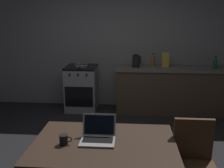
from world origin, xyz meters
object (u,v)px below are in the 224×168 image
Objects in this scene: cereal_box at (165,60)px; laptop at (98,136)px; dining_table at (104,149)px; electric_kettle at (136,61)px; bottle_b at (153,60)px; bottle at (215,63)px; coffee_mug at (64,140)px; stove_oven at (82,88)px; chair at (194,160)px; frying_pan at (81,65)px.

laptop is at bearing -109.66° from cereal_box.
cereal_box reaches higher than dining_table.
laptop is at bearing -98.50° from electric_kettle.
bottle_b is at bearing 72.65° from laptop.
bottle is 0.85× the size of cereal_box.
dining_table is 11.42× the size of coffee_mug.
dining_table is 4.15× the size of laptop.
stove_oven is at bearing 97.74° from coffee_mug.
bottle reaches higher than laptop.
electric_kettle reaches higher than stove_oven.
dining_table is (0.74, -2.71, 0.20)m from stove_oven.
coffee_mug is (-0.30, -0.10, 0.00)m from laptop.
electric_kettle reaches higher than coffee_mug.
coffee_mug is 0.41× the size of cereal_box.
bottle is (1.47, -0.05, -0.00)m from electric_kettle.
stove_oven is 1.52m from bottle_b.
chair is 2.72m from cereal_box.
frying_pan reaches higher than dining_table.
electric_kettle is (1.08, 0.00, 0.56)m from stove_oven.
bottle_b is (-0.23, 0.06, -0.02)m from cereal_box.
laptop is at bearing -75.76° from stove_oven.
bottle_b reaches higher than chair.
bottle_b is (1.41, 0.08, 0.57)m from stove_oven.
electric_kettle is at bearing 78.69° from chair.
cereal_box is (0.56, 0.02, 0.02)m from electric_kettle.
stove_oven is 1.22m from electric_kettle.
bottle is at bearing -1.95° from electric_kettle.
electric_kettle is (-0.51, 2.65, 0.49)m from chair.
stove_oven reaches higher than dining_table.
chair is 2.09× the size of frying_pan.
cereal_box is at bearing 67.89° from laptop.
bottle_b is (1.40, 0.11, 0.10)m from frying_pan.
stove_oven is 2.61m from bottle.
bottle_b reaches higher than bottle.
bottle_b reaches higher than dining_table.
bottle is at bearing -1.07° from stove_oven.
laptop is at bearing 159.16° from chair.
dining_table is at bearing -124.21° from bottle.
bottle_b is (0.33, 0.08, 0.00)m from electric_kettle.
bottle is at bearing 51.44° from coffee_mug.
chair is 3.08m from frying_pan.
electric_kettle is 2.87m from coffee_mug.
bottle_b is at bearing 13.50° from electric_kettle.
frying_pan is (0.01, -0.03, 0.47)m from stove_oven.
frying_pan is at bearing 105.20° from dining_table.
frying_pan is at bearing 179.51° from bottle.
cereal_box reaches higher than frying_pan.
electric_kettle is at bearing -166.50° from bottle_b.
stove_oven is 3.14× the size of cereal_box.
stove_oven is 0.47m from frying_pan.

